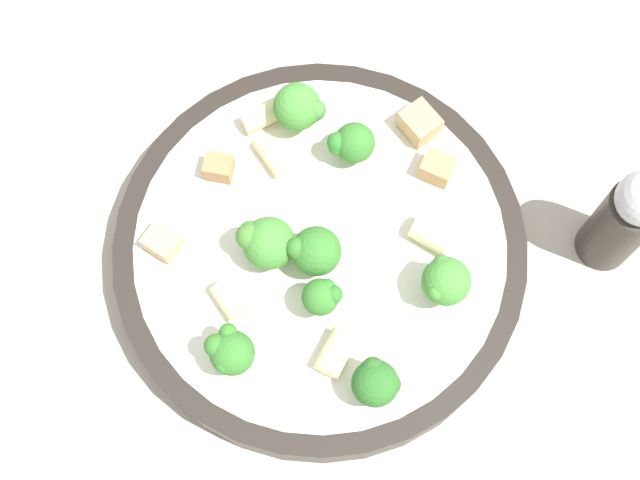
{
  "coord_description": "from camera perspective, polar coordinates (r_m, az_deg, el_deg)",
  "views": [
    {
      "loc": [
        0.03,
        -0.18,
        0.56
      ],
      "look_at": [
        0.0,
        0.0,
        0.04
      ],
      "focal_mm": 50.0,
      "sensor_mm": 36.0,
      "label": 1
    }
  ],
  "objects": [
    {
      "name": "broccoli_floret_1",
      "position": [
        0.57,
        -1.3,
        8.44
      ],
      "size": [
        0.03,
        0.03,
        0.04
      ],
      "color": "#9EC175",
      "rests_on": "pasta_bowl"
    },
    {
      "name": "chicken_chunk_0",
      "position": [
        0.56,
        -10.05,
        -0.14
      ],
      "size": [
        0.03,
        0.02,
        0.01
      ],
      "primitive_type": "cube",
      "rotation": [
        0.0,
        0.0,
        2.75
      ],
      "color": "tan",
      "rests_on": "pasta_bowl"
    },
    {
      "name": "broccoli_floret_7",
      "position": [
        0.51,
        3.57,
        -9.07
      ],
      "size": [
        0.03,
        0.03,
        0.04
      ],
      "color": "#84AD60",
      "rests_on": "pasta_bowl"
    },
    {
      "name": "chicken_chunk_1",
      "position": [
        0.57,
        7.51,
        4.59
      ],
      "size": [
        0.02,
        0.02,
        0.02
      ],
      "primitive_type": "cube",
      "rotation": [
        0.0,
        0.0,
        2.87
      ],
      "color": "tan",
      "rests_on": "pasta_bowl"
    },
    {
      "name": "rigatoni_1",
      "position": [
        0.57,
        -3.06,
        5.39
      ],
      "size": [
        0.03,
        0.03,
        0.01
      ],
      "primitive_type": "cylinder",
      "rotation": [
        1.57,
        0.0,
        0.76
      ],
      "color": "beige",
      "rests_on": "pasta_bowl"
    },
    {
      "name": "rigatoni_4",
      "position": [
        0.59,
        -3.71,
        7.91
      ],
      "size": [
        0.03,
        0.03,
        0.01
      ],
      "primitive_type": "cylinder",
      "rotation": [
        1.57,
        0.0,
        2.25
      ],
      "color": "beige",
      "rests_on": "pasta_bowl"
    },
    {
      "name": "broccoli_floret_3",
      "position": [
        0.53,
        8.02,
        -2.64
      ],
      "size": [
        0.03,
        0.03,
        0.04
      ],
      "color": "#84AD60",
      "rests_on": "pasta_bowl"
    },
    {
      "name": "rigatoni_0",
      "position": [
        0.56,
        7.14,
        0.33
      ],
      "size": [
        0.03,
        0.02,
        0.02
      ],
      "primitive_type": "cylinder",
      "rotation": [
        1.57,
        0.0,
        1.2
      ],
      "color": "beige",
      "rests_on": "pasta_bowl"
    },
    {
      "name": "broccoli_floret_6",
      "position": [
        0.53,
        -0.46,
        -0.72
      ],
      "size": [
        0.03,
        0.03,
        0.04
      ],
      "color": "#84AD60",
      "rests_on": "pasta_bowl"
    },
    {
      "name": "chicken_chunk_3",
      "position": [
        0.57,
        -6.49,
        4.62
      ],
      "size": [
        0.02,
        0.02,
        0.02
      ],
      "primitive_type": "cube",
      "rotation": [
        0.0,
        0.0,
        3.13
      ],
      "color": "#A87A4C",
      "rests_on": "pasta_bowl"
    },
    {
      "name": "ground_plane",
      "position": [
        0.59,
        0.0,
        -1.37
      ],
      "size": [
        2.0,
        2.0,
        0.0
      ],
      "primitive_type": "plane",
      "color": "#BCB29E"
    },
    {
      "name": "rigatoni_3",
      "position": [
        0.54,
        -5.81,
        -3.83
      ],
      "size": [
        0.03,
        0.03,
        0.01
      ],
      "primitive_type": "cylinder",
      "rotation": [
        1.57,
        0.0,
        0.76
      ],
      "color": "beige",
      "rests_on": "pasta_bowl"
    },
    {
      "name": "broccoli_floret_2",
      "position": [
        0.52,
        -5.78,
        -7.16
      ],
      "size": [
        0.03,
        0.03,
        0.04
      ],
      "color": "#9EC175",
      "rests_on": "pasta_bowl"
    },
    {
      "name": "pasta_bowl",
      "position": [
        0.57,
        0.0,
        -0.78
      ],
      "size": [
        0.26,
        0.26,
        0.03
      ],
      "color": "#28231E",
      "rests_on": "ground_plane"
    },
    {
      "name": "broccoli_floret_0",
      "position": [
        0.53,
        0.18,
        -3.65
      ],
      "size": [
        0.02,
        0.02,
        0.03
      ],
      "color": "#93B766",
      "rests_on": "pasta_bowl"
    },
    {
      "name": "chicken_chunk_2",
      "position": [
        0.58,
        6.39,
        7.42
      ],
      "size": [
        0.03,
        0.03,
        0.02
      ],
      "primitive_type": "cube",
      "rotation": [
        0.0,
        0.0,
        2.4
      ],
      "color": "tan",
      "rests_on": "pasta_bowl"
    },
    {
      "name": "broccoli_floret_5",
      "position": [
        0.54,
        -3.5,
        -0.11
      ],
      "size": [
        0.04,
        0.03,
        0.04
      ],
      "color": "#84AD60",
      "rests_on": "pasta_bowl"
    },
    {
      "name": "broccoli_floret_4",
      "position": [
        0.56,
        2.07,
        6.19
      ],
      "size": [
        0.03,
        0.03,
        0.03
      ],
      "color": "#84AD60",
      "rests_on": "pasta_bowl"
    },
    {
      "name": "pepper_shaker",
      "position": [
        0.58,
        18.99,
        1.29
      ],
      "size": [
        0.04,
        0.04,
        0.1
      ],
      "color": "#332D28",
      "rests_on": "ground_plane"
    },
    {
      "name": "rigatoni_2",
      "position": [
        0.53,
        1.0,
        -7.23
      ],
      "size": [
        0.02,
        0.03,
        0.02
      ],
      "primitive_type": "cylinder",
      "rotation": [
        1.57,
        0.0,
        2.85
      ],
      "color": "beige",
      "rests_on": "pasta_bowl"
    }
  ]
}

